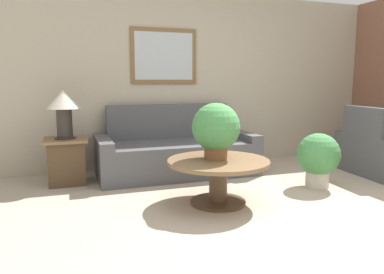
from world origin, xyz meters
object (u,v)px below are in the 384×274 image
at_px(coffee_table, 218,172).
at_px(table_lamp, 64,106).
at_px(potted_plant_on_table, 216,129).
at_px(couch_main, 176,153).
at_px(side_table, 66,161).
at_px(potted_plant_floor, 318,157).

xyz_separation_m(coffee_table, table_lamp, (-1.51, 1.36, 0.64)).
bearing_deg(potted_plant_on_table, couch_main, 91.64).
xyz_separation_m(coffee_table, side_table, (-1.51, 1.36, -0.05)).
distance_m(couch_main, potted_plant_floor, 1.90).
bearing_deg(potted_plant_floor, table_lamp, 157.80).
bearing_deg(potted_plant_on_table, table_lamp, 138.77).
distance_m(couch_main, potted_plant_on_table, 1.45).
xyz_separation_m(side_table, potted_plant_floor, (2.91, -1.19, 0.08)).
bearing_deg(side_table, potted_plant_floor, -22.20).
relative_size(table_lamp, potted_plant_floor, 0.92).
bearing_deg(table_lamp, coffee_table, -42.04).
bearing_deg(couch_main, coffee_table, -87.96).
xyz_separation_m(couch_main, potted_plant_on_table, (0.04, -1.36, 0.50)).
height_order(couch_main, table_lamp, table_lamp).
bearing_deg(potted_plant_floor, potted_plant_on_table, -174.91).
relative_size(coffee_table, table_lamp, 1.76).
bearing_deg(potted_plant_on_table, potted_plant_floor, 5.09).
distance_m(coffee_table, table_lamp, 2.13).
bearing_deg(coffee_table, potted_plant_on_table, 103.07).
bearing_deg(couch_main, potted_plant_floor, -40.34).
bearing_deg(coffee_table, table_lamp, 137.96).
bearing_deg(couch_main, table_lamp, -178.29).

